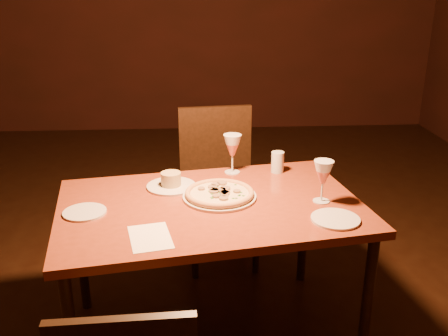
{
  "coord_description": "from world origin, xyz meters",
  "views": [
    {
      "loc": [
        0.24,
        -2.28,
        1.64
      ],
      "look_at": [
        0.36,
        -0.21,
        0.86
      ],
      "focal_mm": 40.0,
      "sensor_mm": 36.0,
      "label": 1
    }
  ],
  "objects": [
    {
      "name": "floor",
      "position": [
        0.0,
        0.0,
        0.0
      ],
      "size": [
        7.0,
        7.0,
        0.0
      ],
      "primitive_type": "plane",
      "color": "black",
      "rests_on": "ground"
    },
    {
      "name": "side_plate_near",
      "position": [
        0.81,
        -0.46,
        0.72
      ],
      "size": [
        0.2,
        0.2,
        0.01
      ],
      "primitive_type": "cylinder",
      "color": "silver",
      "rests_on": "dining_table"
    },
    {
      "name": "menu_card",
      "position": [
        0.06,
        -0.56,
        0.71
      ],
      "size": [
        0.2,
        0.25,
        0.0
      ],
      "primitive_type": "cube",
      "rotation": [
        0.0,
        0.0,
        0.21
      ],
      "color": "white",
      "rests_on": "dining_table"
    },
    {
      "name": "ramekin_saucer",
      "position": [
        0.12,
        -0.06,
        0.74
      ],
      "size": [
        0.23,
        0.23,
        0.07
      ],
      "color": "silver",
      "rests_on": "dining_table"
    },
    {
      "name": "chair_far",
      "position": [
        0.38,
        0.54,
        0.53
      ],
      "size": [
        0.49,
        0.49,
        0.93
      ],
      "rotation": [
        0.0,
        0.0,
        0.1
      ],
      "color": "black",
      "rests_on": "floor"
    },
    {
      "name": "water_tumbler",
      "position": [
        0.66,
        0.11,
        0.77
      ],
      "size": [
        0.07,
        0.07,
        0.11
      ],
      "primitive_type": "cylinder",
      "color": "silver",
      "rests_on": "dining_table"
    },
    {
      "name": "wine_glass_right",
      "position": [
        0.8,
        -0.27,
        0.81
      ],
      "size": [
        0.09,
        0.09,
        0.19
      ],
      "primitive_type": null,
      "color": "#C56152",
      "rests_on": "dining_table"
    },
    {
      "name": "pizza_plate",
      "position": [
        0.34,
        -0.2,
        0.73
      ],
      "size": [
        0.34,
        0.34,
        0.04
      ],
      "color": "silver",
      "rests_on": "dining_table"
    },
    {
      "name": "dining_table",
      "position": [
        0.3,
        -0.26,
        0.65
      ],
      "size": [
        1.45,
        1.06,
        0.71
      ],
      "rotation": [
        0.0,
        0.0,
        0.16
      ],
      "color": "maroon",
      "rests_on": "floor"
    },
    {
      "name": "wine_glass_far",
      "position": [
        0.43,
        0.12,
        0.82
      ],
      "size": [
        0.09,
        0.09,
        0.2
      ],
      "primitive_type": null,
      "color": "#C56152",
      "rests_on": "dining_table"
    },
    {
      "name": "side_plate_left",
      "position": [
        -0.24,
        -0.33,
        0.72
      ],
      "size": [
        0.18,
        0.18,
        0.01
      ],
      "primitive_type": "cylinder",
      "color": "silver",
      "rests_on": "dining_table"
    }
  ]
}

